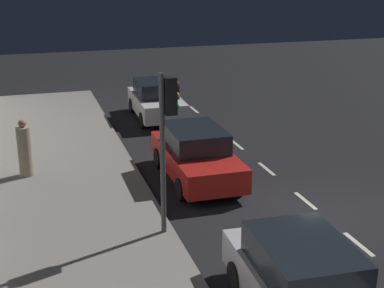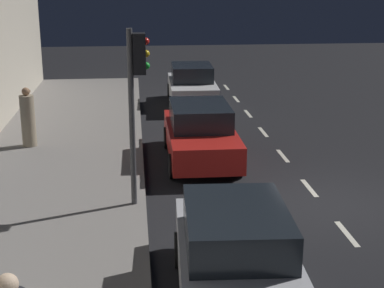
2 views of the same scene
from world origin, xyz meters
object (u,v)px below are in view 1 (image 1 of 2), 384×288
at_px(parked_car_0, 305,285).
at_px(pedestrian_0, 25,150).
at_px(parked_car_1, 156,100).
at_px(traffic_light, 167,122).
at_px(parked_car_3, 196,154).

height_order(parked_car_0, pedestrian_0, pedestrian_0).
xyz_separation_m(parked_car_1, pedestrian_0, (5.37, 5.63, 0.16)).
relative_size(traffic_light, parked_car_3, 0.89).
bearing_deg(pedestrian_0, parked_car_1, 96.68).
relative_size(parked_car_3, pedestrian_0, 2.48).
bearing_deg(traffic_light, parked_car_0, 110.17).
bearing_deg(parked_car_3, parked_car_1, -93.49).
height_order(traffic_light, parked_car_1, traffic_light).
xyz_separation_m(parked_car_0, pedestrian_0, (4.62, -8.76, 0.15)).
bearing_deg(pedestrian_0, parked_car_3, 34.02).
height_order(parked_car_0, parked_car_1, same).
bearing_deg(traffic_light, parked_car_3, -117.28).
xyz_separation_m(traffic_light, pedestrian_0, (3.16, -4.78, -1.92)).
bearing_deg(parked_car_3, traffic_light, 63.06).
relative_size(parked_car_0, pedestrian_0, 2.48).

